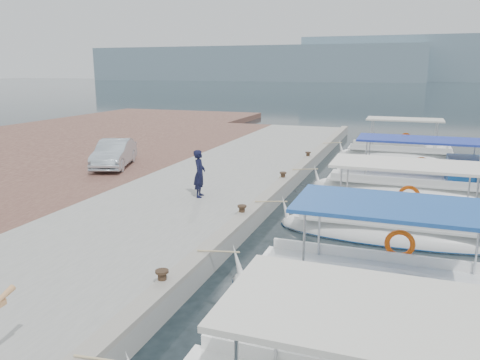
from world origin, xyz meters
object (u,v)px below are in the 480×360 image
fishing_caique_d (415,190)px  fisherman (200,174)px  fishing_caique_b (381,299)px  fishing_caique_c (396,232)px  parked_car (114,154)px  fishing_caique_e (399,156)px

fishing_caique_d → fisherman: 8.75m
fishing_caique_b → fisherman: bearing=142.4°
fishing_caique_d → fishing_caique_b: bearing=-94.4°
fishing_caique_c → parked_car: fishing_caique_c is taller
fishing_caique_b → fishing_caique_e: (-0.02, 17.60, 0.00)m
fishing_caique_e → fishing_caique_c: bearing=-89.1°
fishing_caique_c → fishing_caique_e: (-0.20, 13.10, 0.00)m
fishing_caique_d → fishing_caique_e: size_ratio=1.20×
fishing_caique_d → fishing_caique_e: bearing=95.7°
fishing_caique_b → fisherman: (-6.42, 4.95, 1.20)m
fishing_caique_e → fishing_caique_d: bearing=-84.3°
fishing_caique_b → fishing_caique_e: 17.60m
fishing_caique_c → fisherman: fishing_caique_c is taller
fishing_caique_d → fisherman: size_ratio=4.83×
fishing_caique_c → fishing_caique_e: bearing=90.9°
fishing_caique_c → fishing_caique_e: 13.10m
fishing_caique_c → fisherman: size_ratio=4.27×
fishing_caique_b → fishing_caique_c: bearing=87.7°
fishing_caique_e → parked_car: fishing_caique_e is taller
parked_car → fishing_caique_e: bearing=17.3°
fishing_caique_c → fishing_caique_d: (0.58, 5.31, 0.06)m
fisherman → parked_car: (-5.80, 3.39, -0.21)m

